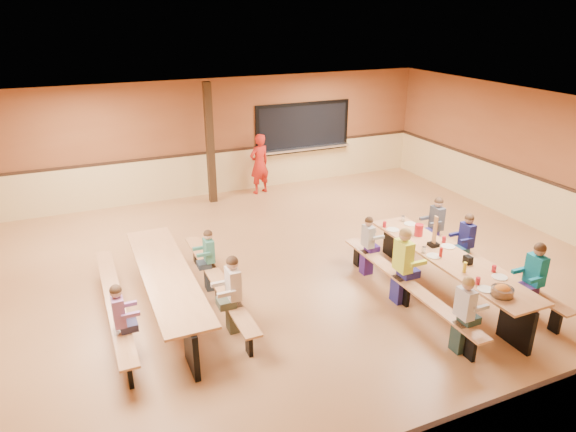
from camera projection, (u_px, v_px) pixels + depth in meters
name	position (u px, v px, depth m)	size (l,w,h in m)	color
ground	(289.00, 275.00, 9.53)	(12.00, 12.00, 0.00)	#A2683D
room_envelope	(289.00, 242.00, 9.27)	(12.04, 10.04, 3.02)	brown
kitchen_pass_through	(303.00, 130.00, 14.15)	(2.78, 0.28, 1.38)	black
structural_post	(210.00, 144.00, 12.63)	(0.18, 0.18, 3.00)	black
cafeteria_table_main	(447.00, 268.00, 8.69)	(1.91, 3.70, 0.74)	#C27F4D
cafeteria_table_second	(167.00, 284.00, 8.18)	(1.91, 3.70, 0.74)	#C27F4D
seated_child_white_left	(464.00, 315.00, 7.23)	(0.36, 0.29, 1.18)	silver
seated_adult_yellow	(402.00, 266.00, 8.46)	(0.42, 0.35, 1.32)	#E2FF3B
seated_child_grey_left	(367.00, 246.00, 9.41)	(0.32, 0.26, 1.12)	#B0B0B0
seated_child_teal_right	(534.00, 280.00, 8.08)	(0.39, 0.32, 1.25)	#107A93
seated_child_navy_right	(466.00, 245.00, 9.40)	(0.35, 0.29, 1.17)	navy
seated_child_char_right	(436.00, 227.00, 10.11)	(0.37, 0.30, 1.20)	#42444C
seated_child_purple_sec	(120.00, 323.00, 7.07)	(0.34, 0.28, 1.16)	#A1629B
seated_child_green_sec	(210.00, 261.00, 8.87)	(0.32, 0.26, 1.11)	#3A7B63
seated_child_tan_sec	(234.00, 295.00, 7.69)	(0.38, 0.31, 1.24)	beige
standing_woman	(259.00, 164.00, 13.50)	(0.58, 0.38, 1.60)	#B51E14
punch_pitcher	(419.00, 230.00, 9.36)	(0.16, 0.16, 0.22)	#B21720
chip_bowl	(502.00, 291.00, 7.41)	(0.32, 0.32, 0.15)	orange
napkin_dispenser	(468.00, 260.00, 8.35)	(0.10, 0.14, 0.13)	black
condiment_mustard	(465.00, 267.00, 8.07)	(0.06, 0.06, 0.17)	yellow
condiment_ketchup	(441.00, 252.00, 8.56)	(0.06, 0.06, 0.17)	#B2140F
table_paddle	(434.00, 239.00, 8.93)	(0.16, 0.16, 0.56)	black
place_settings	(449.00, 253.00, 8.59)	(0.65, 3.30, 0.11)	beige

